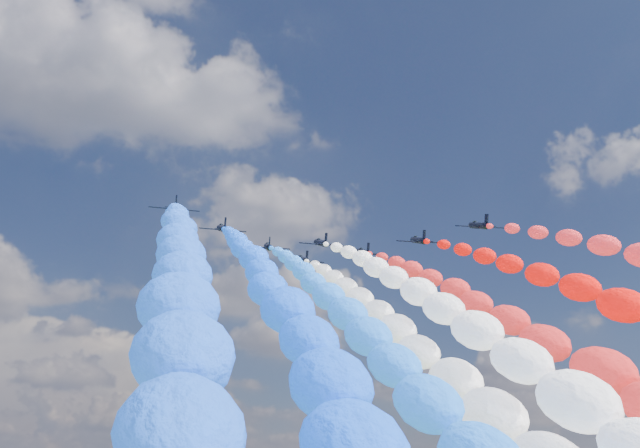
{
  "coord_description": "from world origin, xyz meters",
  "views": [
    {
      "loc": [
        -31.62,
        -146.42,
        53.55
      ],
      "look_at": [
        0.0,
        4.0,
        105.8
      ],
      "focal_mm": 44.2,
      "sensor_mm": 36.0,
      "label": 1
    }
  ],
  "objects": [
    {
      "name": "jet_0",
      "position": [
        -29.91,
        -5.45,
        103.8
      ],
      "size": [
        9.99,
        13.15,
        6.72
      ],
      "primitive_type": null,
      "rotation": [
        0.34,
        0.0,
        0.06
      ],
      "color": "black"
    },
    {
      "name": "jet_4",
      "position": [
        0.1,
        23.92,
        103.8
      ],
      "size": [
        9.79,
        13.01,
        6.72
      ],
      "primitive_type": null,
      "rotation": [
        0.34,
        0.0,
        0.04
      ],
      "color": "black"
    },
    {
      "name": "jet_2",
      "position": [
        -9.08,
        15.63,
        103.8
      ],
      "size": [
        10.13,
        13.25,
        6.72
      ],
      "primitive_type": null,
      "rotation": [
        0.34,
        0.0,
        -0.07
      ],
      "color": "black"
    },
    {
      "name": "trail_0",
      "position": [
        -29.91,
        -71.15,
        74.05
      ],
      "size": [
        6.06,
        127.53,
        62.05
      ],
      "primitive_type": null,
      "color": "blue"
    },
    {
      "name": "jet_6",
      "position": [
        21.41,
        4.51,
        103.8
      ],
      "size": [
        10.0,
        13.16,
        6.72
      ],
      "primitive_type": null,
      "rotation": [
        0.34,
        0.0,
        -0.06
      ],
      "color": "black"
    },
    {
      "name": "trail_6",
      "position": [
        21.41,
        -61.19,
        74.05
      ],
      "size": [
        6.06,
        127.53,
        62.05
      ],
      "primitive_type": null,
      "color": "red"
    },
    {
      "name": "jet_5",
      "position": [
        12.25,
        15.37,
        103.8
      ],
      "size": [
        9.51,
        12.81,
        6.72
      ],
      "primitive_type": null,
      "rotation": [
        0.34,
        0.0,
        -0.02
      ],
      "color": "black"
    },
    {
      "name": "trail_5",
      "position": [
        12.25,
        -50.33,
        74.05
      ],
      "size": [
        6.06,
        127.53,
        62.05
      ],
      "primitive_type": null,
      "color": "red"
    },
    {
      "name": "trail_3",
      "position": [
        1.6,
        -55.17,
        74.05
      ],
      "size": [
        6.06,
        127.53,
        62.05
      ],
      "primitive_type": null,
      "color": "white"
    },
    {
      "name": "jet_1",
      "position": [
        -19.97,
        5.0,
        103.8
      ],
      "size": [
        9.86,
        13.06,
        6.72
      ],
      "primitive_type": null,
      "rotation": [
        0.34,
        0.0,
        0.05
      ],
      "color": "black"
    },
    {
      "name": "jet_3",
      "position": [
        1.6,
        10.52,
        103.8
      ],
      "size": [
        9.67,
        12.92,
        6.72
      ],
      "primitive_type": null,
      "rotation": [
        0.34,
        0.0,
        0.03
      ],
      "color": "black"
    },
    {
      "name": "trail_4",
      "position": [
        0.1,
        -41.78,
        74.05
      ],
      "size": [
        6.06,
        127.53,
        62.05
      ],
      "primitive_type": null,
      "color": "white"
    },
    {
      "name": "trail_1",
      "position": [
        -19.97,
        -60.69,
        74.05
      ],
      "size": [
        6.06,
        127.53,
        62.05
      ],
      "primitive_type": null,
      "color": "blue"
    },
    {
      "name": "jet_7",
      "position": [
        30.02,
        -7.38,
        103.8
      ],
      "size": [
        9.98,
        13.15,
        6.72
      ],
      "primitive_type": null,
      "rotation": [
        0.34,
        0.0,
        -0.06
      ],
      "color": "black"
    },
    {
      "name": "trail_2",
      "position": [
        -9.08,
        -50.07,
        74.05
      ],
      "size": [
        6.06,
        127.53,
        62.05
      ],
      "primitive_type": null,
      "color": "blue"
    }
  ]
}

